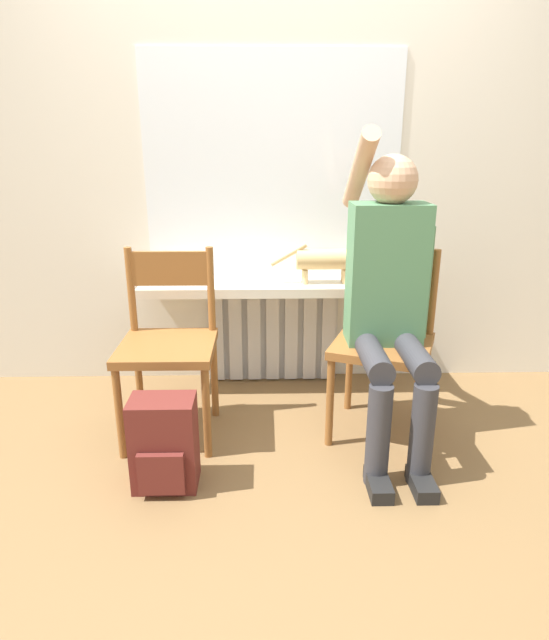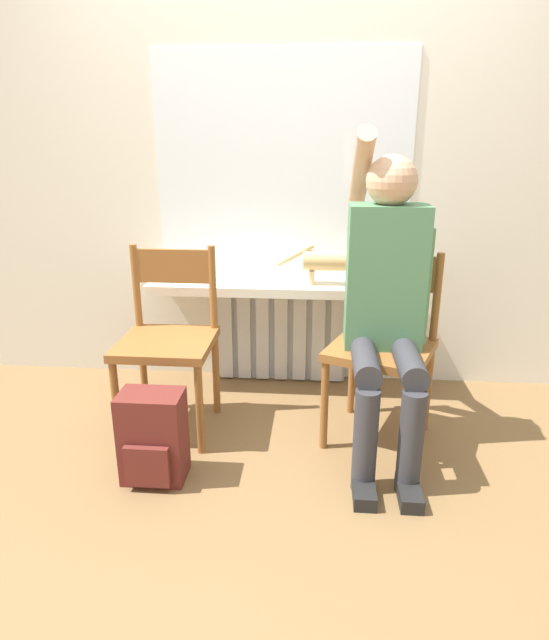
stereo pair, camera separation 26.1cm
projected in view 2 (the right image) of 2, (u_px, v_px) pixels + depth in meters
name	position (u px, v px, depth m)	size (l,w,h in m)	color
ground_plane	(261.00, 497.00, 2.16)	(12.00, 12.00, 0.00)	brown
wall_with_window	(283.00, 145.00, 2.89)	(7.00, 0.06, 2.70)	silver
radiator	(281.00, 333.00, 3.16)	(0.76, 0.08, 0.58)	silver
windowsill	(280.00, 286.00, 2.95)	(1.45, 0.33, 0.05)	white
window_glass	(283.00, 168.00, 2.90)	(1.39, 0.01, 1.19)	white
chair_left	(168.00, 337.00, 2.57)	(0.44, 0.44, 0.89)	brown
chair_right	(384.00, 344.00, 2.48)	(0.57, 0.57, 0.89)	brown
person	(387.00, 293.00, 2.30)	(0.36, 0.98, 1.43)	#333338
cat	(335.00, 261.00, 2.84)	(0.52, 0.11, 0.22)	#DBB77A
backpack	(153.00, 438.00, 2.23)	(0.26, 0.20, 0.39)	maroon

